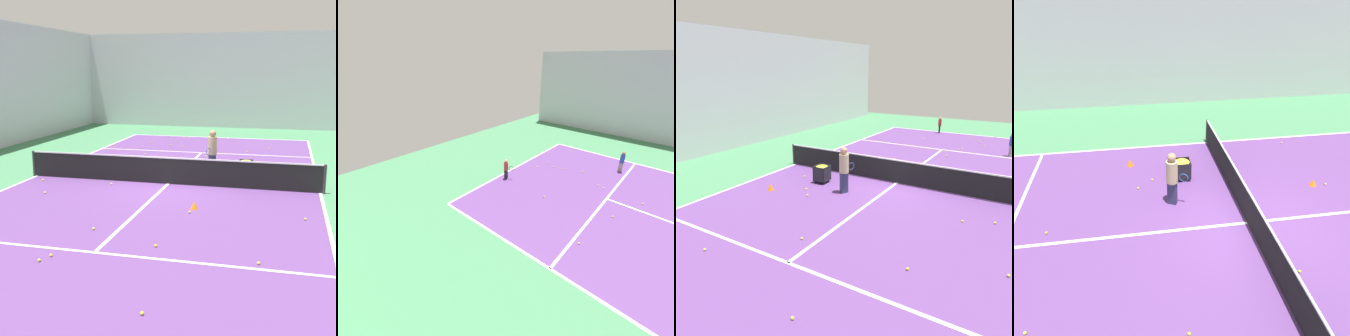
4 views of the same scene
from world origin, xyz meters
TOP-DOWN VIEW (x-y plane):
  - ground_plane at (0.00, 0.00)m, footprint 39.05×39.05m
  - court_playing_area at (0.00, 0.00)m, footprint 10.68×24.63m
  - line_sideline_right at (5.34, 0.00)m, footprint 0.10×24.63m
  - line_centre_service at (0.00, 0.00)m, footprint 0.10×13.55m
  - hall_enclosure_right at (10.62, 0.00)m, footprint 0.15×35.35m
  - tennis_net at (0.00, 0.00)m, footprint 10.98×0.10m
  - coach_at_net at (1.30, 2.03)m, footprint 0.47×0.72m
  - ball_cart at (2.68, 1.51)m, footprint 0.53×0.57m
  - training_cone_0 at (1.55, -2.85)m, footprint 0.23×0.23m
  - training_cone_1 at (3.86, 3.31)m, footprint 0.24×0.24m
  - tennis_ball_8 at (-2.59, 5.54)m, footprint 0.07×0.07m
  - tennis_ball_9 at (-3.12, 2.28)m, footprint 0.07×0.07m
  - tennis_ball_11 at (2.25, 3.07)m, footprint 0.07×0.07m
  - tennis_ball_13 at (-1.96, -0.65)m, footprint 0.07×0.07m
  - tennis_ball_16 at (2.70, 2.56)m, footprint 0.07×0.07m
  - tennis_ball_26 at (1.50, -3.29)m, footprint 0.07×0.07m
  - tennis_ball_27 at (0.43, 5.70)m, footprint 0.07×0.07m
  - tennis_ball_29 at (3.01, 1.19)m, footprint 0.07×0.07m
  - tennis_ball_36 at (4.75, -3.13)m, footprint 0.07×0.07m
  - tennis_ball_37 at (3.71, 1.37)m, footprint 0.07×0.07m

SIDE VIEW (x-z plane):
  - ground_plane at x=0.00m, z-range 0.00..0.00m
  - court_playing_area at x=0.00m, z-range 0.00..0.00m
  - line_sideline_right at x=5.34m, z-range 0.00..0.01m
  - line_centre_service at x=0.00m, z-range 0.00..0.01m
  - tennis_ball_8 at x=-2.59m, z-range 0.00..0.07m
  - tennis_ball_9 at x=-3.12m, z-range 0.00..0.07m
  - tennis_ball_11 at x=2.25m, z-range 0.00..0.07m
  - tennis_ball_13 at x=-1.96m, z-range 0.00..0.07m
  - tennis_ball_16 at x=2.70m, z-range 0.00..0.07m
  - tennis_ball_26 at x=1.50m, z-range 0.00..0.07m
  - tennis_ball_27 at x=0.43m, z-range 0.00..0.07m
  - tennis_ball_29 at x=3.01m, z-range 0.00..0.07m
  - tennis_ball_36 at x=4.75m, z-range 0.00..0.07m
  - tennis_ball_37 at x=3.71m, z-range 0.00..0.07m
  - training_cone_0 at x=1.55m, z-range 0.00..0.23m
  - training_cone_1 at x=3.86m, z-range 0.00..0.28m
  - ball_cart at x=2.68m, z-range 0.15..0.89m
  - tennis_net at x=0.00m, z-range 0.02..1.02m
  - coach_at_net at x=1.30m, z-range 0.13..1.91m
  - hall_enclosure_right at x=10.62m, z-range 0.00..6.65m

